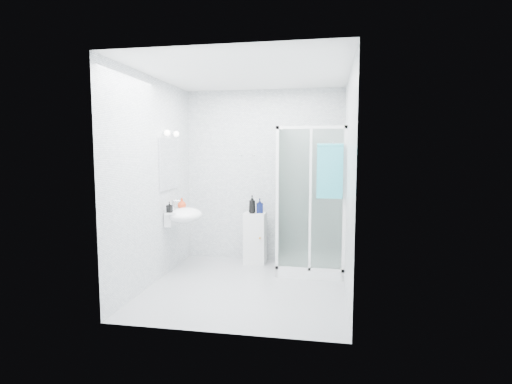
% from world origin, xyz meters
% --- Properties ---
extents(room, '(2.40, 2.60, 2.60)m').
position_xyz_m(room, '(0.00, 0.00, 1.30)').
color(room, white).
rests_on(room, ground).
extents(shower_enclosure, '(0.90, 0.95, 2.00)m').
position_xyz_m(shower_enclosure, '(0.67, 0.77, 0.45)').
color(shower_enclosure, white).
rests_on(shower_enclosure, ground).
extents(wall_basin, '(0.46, 0.56, 0.35)m').
position_xyz_m(wall_basin, '(-0.99, 0.45, 0.80)').
color(wall_basin, white).
rests_on(wall_basin, ground).
extents(mirror, '(0.02, 0.60, 0.70)m').
position_xyz_m(mirror, '(-1.19, 0.45, 1.50)').
color(mirror, white).
rests_on(mirror, room).
extents(vanity_lights, '(0.10, 0.40, 0.08)m').
position_xyz_m(vanity_lights, '(-1.14, 0.45, 1.92)').
color(vanity_lights, silver).
rests_on(vanity_lights, room).
extents(wall_hooks, '(0.23, 0.06, 0.03)m').
position_xyz_m(wall_hooks, '(-0.25, 1.26, 1.62)').
color(wall_hooks, silver).
rests_on(wall_hooks, room).
extents(storage_cabinet, '(0.32, 0.34, 0.76)m').
position_xyz_m(storage_cabinet, '(-0.09, 1.05, 0.38)').
color(storage_cabinet, white).
rests_on(storage_cabinet, ground).
extents(hand_towel, '(0.32, 0.05, 0.69)m').
position_xyz_m(hand_towel, '(0.99, 0.36, 1.44)').
color(hand_towel, teal).
rests_on(hand_towel, shower_enclosure).
extents(shampoo_bottle_a, '(0.11, 0.11, 0.27)m').
position_xyz_m(shampoo_bottle_a, '(-0.13, 1.00, 0.90)').
color(shampoo_bottle_a, black).
rests_on(shampoo_bottle_a, storage_cabinet).
extents(shampoo_bottle_b, '(0.11, 0.11, 0.21)m').
position_xyz_m(shampoo_bottle_b, '(-0.02, 1.07, 0.87)').
color(shampoo_bottle_b, '#0B1342').
rests_on(shampoo_bottle_b, storage_cabinet).
extents(soap_dispenser_orange, '(0.13, 0.13, 0.16)m').
position_xyz_m(soap_dispenser_orange, '(-1.06, 0.60, 0.94)').
color(soap_dispenser_orange, red).
rests_on(soap_dispenser_orange, wall_basin).
extents(soap_dispenser_black, '(0.07, 0.08, 0.15)m').
position_xyz_m(soap_dispenser_black, '(-1.11, 0.26, 0.94)').
color(soap_dispenser_black, black).
rests_on(soap_dispenser_black, wall_basin).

